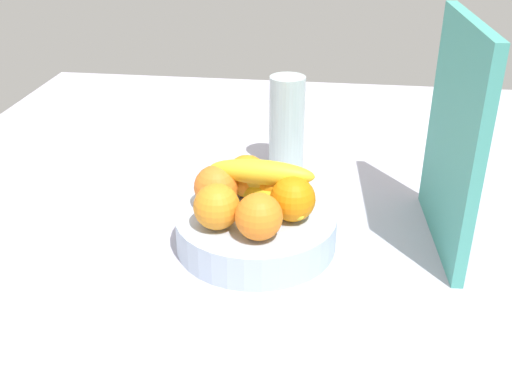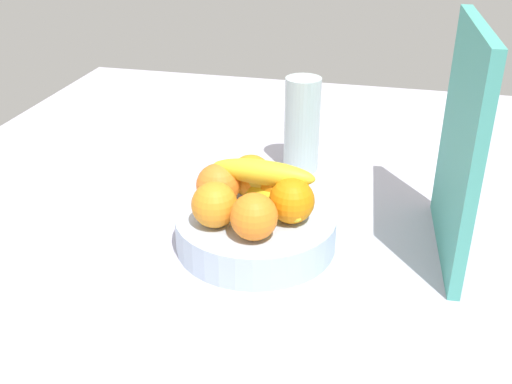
# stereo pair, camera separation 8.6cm
# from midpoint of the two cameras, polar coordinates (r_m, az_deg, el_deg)

# --- Properties ---
(ground_plane) EXTENTS (1.80, 1.40, 0.03)m
(ground_plane) POSITION_cam_midpoint_polar(r_m,az_deg,el_deg) (1.01, -3.80, -5.61)
(ground_plane) COLOR #AFACBF
(fruit_bowl) EXTENTS (0.26, 0.26, 0.06)m
(fruit_bowl) POSITION_cam_midpoint_polar(r_m,az_deg,el_deg) (0.99, -2.50, -3.57)
(fruit_bowl) COLOR #ACC0D9
(fruit_bowl) RESTS_ON ground_plane
(orange_front_left) EXTENTS (0.07, 0.07, 0.07)m
(orange_front_left) POSITION_cam_midpoint_polar(r_m,az_deg,el_deg) (0.93, -6.36, -1.44)
(orange_front_left) COLOR orange
(orange_front_left) RESTS_ON fruit_bowl
(orange_front_right) EXTENTS (0.07, 0.07, 0.07)m
(orange_front_right) POSITION_cam_midpoint_polar(r_m,az_deg,el_deg) (0.90, -2.49, -2.39)
(orange_front_right) COLOR orange
(orange_front_right) RESTS_ON fruit_bowl
(orange_center) EXTENTS (0.07, 0.07, 0.07)m
(orange_center) POSITION_cam_midpoint_polar(r_m,az_deg,el_deg) (0.94, 0.85, -0.72)
(orange_center) COLOR orange
(orange_center) RESTS_ON fruit_bowl
(orange_back_left) EXTENTS (0.07, 0.07, 0.07)m
(orange_back_left) POSITION_cam_midpoint_polar(r_m,az_deg,el_deg) (0.99, -0.43, 0.70)
(orange_back_left) COLOR orange
(orange_back_left) RESTS_ON fruit_bowl
(orange_back_right) EXTENTS (0.07, 0.07, 0.07)m
(orange_back_right) POSITION_cam_midpoint_polar(r_m,az_deg,el_deg) (1.02, -3.31, 1.44)
(orange_back_right) COLOR orange
(orange_back_right) RESTS_ON fruit_bowl
(orange_top_stack) EXTENTS (0.07, 0.07, 0.07)m
(orange_top_stack) POSITION_cam_midpoint_polar(r_m,az_deg,el_deg) (0.98, -6.27, 0.41)
(orange_top_stack) COLOR orange
(orange_top_stack) RESTS_ON fruit_bowl
(banana_bunch) EXTENTS (0.14, 0.17, 0.08)m
(banana_bunch) POSITION_cam_midpoint_polar(r_m,az_deg,el_deg) (0.98, -1.83, 0.77)
(banana_bunch) COLOR yellow
(banana_bunch) RESTS_ON fruit_bowl
(cutting_board) EXTENTS (0.28, 0.04, 0.36)m
(cutting_board) POSITION_cam_midpoint_polar(r_m,az_deg,el_deg) (0.97, 15.64, 4.82)
(cutting_board) COLOR teal
(cutting_board) RESTS_ON ground_plane
(thermos_tumbler) EXTENTS (0.07, 0.07, 0.19)m
(thermos_tumbler) POSITION_cam_midpoint_polar(r_m,az_deg,el_deg) (1.23, 0.87, 6.41)
(thermos_tumbler) COLOR #ADC1C1
(thermos_tumbler) RESTS_ON ground_plane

